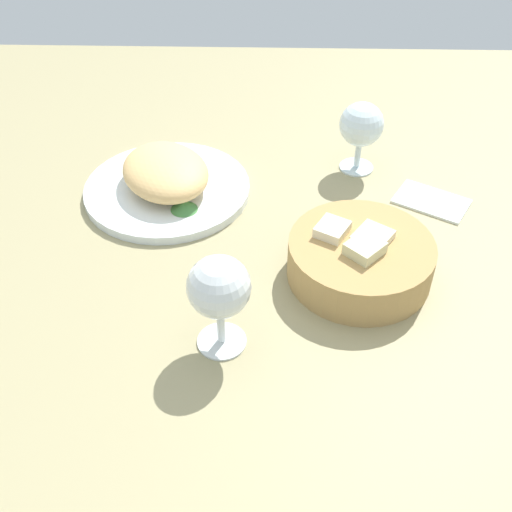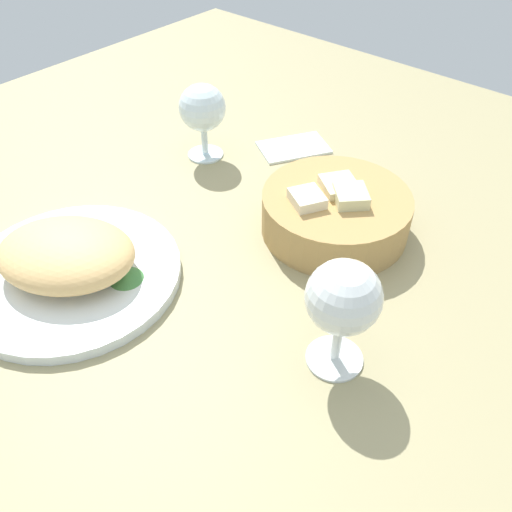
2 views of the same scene
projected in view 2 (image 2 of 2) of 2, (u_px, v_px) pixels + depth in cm
name	position (u px, v px, depth cm)	size (l,w,h in cm)	color
ground_plane	(228.00, 269.00, 69.33)	(140.00, 140.00, 2.00)	#978D64
plate	(72.00, 274.00, 66.15)	(26.35, 26.35, 1.40)	silver
omelette	(66.00, 254.00, 63.91)	(16.64, 12.97, 5.30)	#E2B46F
lettuce_garnish	(125.00, 274.00, 64.10)	(4.16, 4.16, 1.49)	#407D3C
bread_basket	(335.00, 212.00, 71.65)	(19.53, 19.53, 7.30)	tan
wine_glass_near	(343.00, 301.00, 51.55)	(7.47, 7.47, 13.19)	silver
wine_glass_far	(202.00, 110.00, 82.73)	(7.22, 7.22, 11.91)	silver
folded_napkin	(294.00, 146.00, 89.22)	(11.00, 7.00, 0.80)	white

